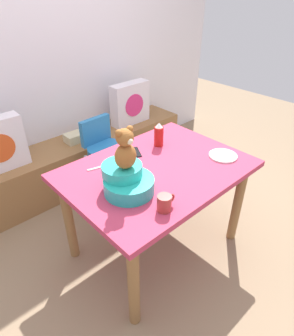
% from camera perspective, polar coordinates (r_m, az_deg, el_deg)
% --- Properties ---
extents(ground_plane, '(8.00, 8.00, 0.00)m').
position_cam_1_polar(ground_plane, '(2.45, 1.64, -14.65)').
color(ground_plane, '#8C7256').
extents(back_wall, '(4.40, 0.10, 2.60)m').
position_cam_1_polar(back_wall, '(2.93, -19.78, 21.13)').
color(back_wall, silver).
rests_on(back_wall, ground_plane).
extents(window_bench, '(2.60, 0.44, 0.46)m').
position_cam_1_polar(window_bench, '(3.08, -13.97, 0.94)').
color(window_bench, olive).
rests_on(window_bench, ground_plane).
extents(pillow_floral_right, '(0.44, 0.15, 0.44)m').
position_cam_1_polar(pillow_floral_right, '(3.24, -3.29, 12.37)').
color(pillow_floral_right, silver).
rests_on(pillow_floral_right, window_bench).
extents(book_stack, '(0.20, 0.14, 0.08)m').
position_cam_1_polar(book_stack, '(2.97, -13.70, 5.80)').
color(book_stack, beige).
rests_on(book_stack, window_bench).
extents(dining_table, '(1.23, 0.90, 0.74)m').
position_cam_1_polar(dining_table, '(2.03, 1.91, -2.50)').
color(dining_table, '#B73351').
rests_on(dining_table, ground_plane).
extents(highchair, '(0.34, 0.46, 0.79)m').
position_cam_1_polar(highchair, '(2.65, -8.01, 3.47)').
color(highchair, '#2672B2').
rests_on(highchair, ground_plane).
extents(infant_seat_teal, '(0.30, 0.33, 0.16)m').
position_cam_1_polar(infant_seat_teal, '(1.73, -3.97, -2.40)').
color(infant_seat_teal, '#23B1A5').
rests_on(infant_seat_teal, dining_table).
extents(teddy_bear, '(0.13, 0.12, 0.25)m').
position_cam_1_polar(teddy_bear, '(1.62, -4.23, 3.58)').
color(teddy_bear, '#985B28').
rests_on(teddy_bear, infant_seat_teal).
extents(ketchup_bottle, '(0.07, 0.07, 0.18)m').
position_cam_1_polar(ketchup_bottle, '(2.21, 2.30, 6.42)').
color(ketchup_bottle, red).
rests_on(ketchup_bottle, dining_table).
extents(coffee_mug, '(0.12, 0.08, 0.09)m').
position_cam_1_polar(coffee_mug, '(1.60, 3.43, -6.77)').
color(coffee_mug, '#9E332D').
rests_on(coffee_mug, dining_table).
extents(dinner_plate_near, '(0.20, 0.20, 0.01)m').
position_cam_1_polar(dinner_plate_near, '(2.16, 14.53, 2.34)').
color(dinner_plate_near, white).
rests_on(dinner_plate_near, dining_table).
extents(cell_phone, '(0.13, 0.16, 0.01)m').
position_cam_1_polar(cell_phone, '(2.14, -2.37, 3.08)').
color(cell_phone, black).
rests_on(cell_phone, dining_table).
extents(table_fork, '(0.17, 0.06, 0.01)m').
position_cam_1_polar(table_fork, '(2.00, -9.17, 0.15)').
color(table_fork, silver).
rests_on(table_fork, dining_table).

